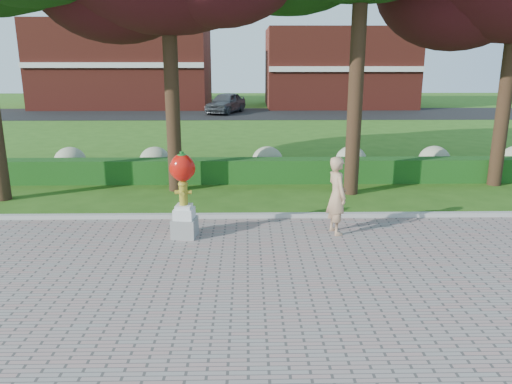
# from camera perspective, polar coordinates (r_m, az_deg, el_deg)

# --- Properties ---
(ground) EXTENTS (100.00, 100.00, 0.00)m
(ground) POSITION_cam_1_polar(r_m,az_deg,el_deg) (10.32, -2.51, -8.36)
(ground) COLOR #2D5916
(ground) RESTS_ON ground
(curb) EXTENTS (40.00, 0.18, 0.15)m
(curb) POSITION_cam_1_polar(r_m,az_deg,el_deg) (13.10, -2.20, -2.80)
(curb) COLOR #ADADA5
(curb) RESTS_ON ground
(lawn_hedge) EXTENTS (24.00, 0.70, 0.80)m
(lawn_hedge) POSITION_cam_1_polar(r_m,az_deg,el_deg) (16.88, -1.96, 2.45)
(lawn_hedge) COLOR #184313
(lawn_hedge) RESTS_ON ground
(hydrangea_row) EXTENTS (20.10, 1.10, 0.99)m
(hydrangea_row) POSITION_cam_1_polar(r_m,az_deg,el_deg) (17.82, -0.07, 3.64)
(hydrangea_row) COLOR #9AA67E
(hydrangea_row) RESTS_ON ground
(street) EXTENTS (50.00, 8.00, 0.02)m
(street) POSITION_cam_1_polar(r_m,az_deg,el_deg) (37.68, -1.48, 8.94)
(street) COLOR black
(street) RESTS_ON ground
(building_left) EXTENTS (14.00, 8.00, 7.00)m
(building_left) POSITION_cam_1_polar(r_m,az_deg,el_deg) (44.66, -14.79, 13.93)
(building_left) COLOR maroon
(building_left) RESTS_ON ground
(building_right) EXTENTS (12.00, 8.00, 6.40)m
(building_right) POSITION_cam_1_polar(r_m,az_deg,el_deg) (44.15, 9.30, 13.82)
(building_right) COLOR maroon
(building_right) RESTS_ON ground
(hydrant_sculpture) EXTENTS (0.61, 0.61, 2.03)m
(hydrant_sculpture) POSITION_cam_1_polar(r_m,az_deg,el_deg) (11.56, -8.31, -0.05)
(hydrant_sculpture) COLOR gray
(hydrant_sculpture) RESTS_ON walkway
(woman) EXTENTS (0.61, 0.77, 1.86)m
(woman) POSITION_cam_1_polar(r_m,az_deg,el_deg) (11.88, 9.22, -0.38)
(woman) COLOR tan
(woman) RESTS_ON walkway
(parked_car) EXTENTS (3.29, 4.85, 1.53)m
(parked_car) POSITION_cam_1_polar(r_m,az_deg,el_deg) (38.07, -3.48, 10.16)
(parked_car) COLOR #414448
(parked_car) RESTS_ON street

